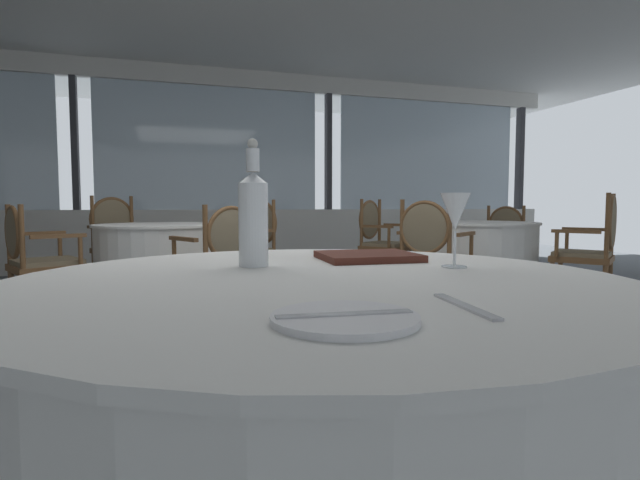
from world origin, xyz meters
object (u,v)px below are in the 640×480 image
(wine_glass, at_px, (455,214))
(dining_chair_0_0, at_px, (117,237))
(menu_book, at_px, (368,256))
(dining_chair_1_1, at_px, (502,238))
(dining_chair_0_1, at_px, (35,254))
(dining_chair_0_2, at_px, (222,256))
(side_plate, at_px, (345,318))
(dining_chair_1_0, at_px, (595,243))
(dining_chair_1_3, at_px, (430,249))
(water_bottle, at_px, (253,216))
(dining_chair_0_3, at_px, (253,240))
(dining_chair_1_2, at_px, (379,236))

(wine_glass, height_order, dining_chair_0_0, dining_chair_0_0)
(menu_book, bearing_deg, dining_chair_1_1, 50.42)
(dining_chair_0_1, height_order, dining_chair_0_2, dining_chair_0_1)
(side_plate, height_order, dining_chair_1_0, dining_chair_1_0)
(dining_chair_0_2, distance_m, dining_chair_1_0, 3.14)
(wine_glass, height_order, menu_book, wine_glass)
(dining_chair_0_1, bearing_deg, dining_chair_1_3, -37.12)
(menu_book, distance_m, dining_chair_0_0, 4.19)
(side_plate, relative_size, dining_chair_0_1, 0.22)
(dining_chair_0_2, xyz_separation_m, dining_chair_1_0, (3.12, -0.32, 0.05))
(dining_chair_0_0, height_order, dining_chair_1_1, dining_chair_0_0)
(water_bottle, xyz_separation_m, menu_book, (0.35, 0.05, -0.12))
(wine_glass, relative_size, dining_chair_0_0, 0.19)
(dining_chair_0_0, bearing_deg, wine_glass, -10.43)
(dining_chair_0_0, xyz_separation_m, dining_chair_0_3, (1.34, -0.45, -0.03))
(menu_book, xyz_separation_m, dining_chair_1_1, (3.12, 3.40, -0.22))
(water_bottle, bearing_deg, dining_chair_1_2, 61.36)
(wine_glass, bearing_deg, side_plate, -135.19)
(menu_book, bearing_deg, dining_chair_0_3, 88.96)
(water_bottle, relative_size, wine_glass, 1.74)
(dining_chair_0_0, bearing_deg, dining_chair_0_3, 44.98)
(dining_chair_0_1, xyz_separation_m, dining_chair_1_3, (2.98, -0.56, 0.01))
(dining_chair_1_2, xyz_separation_m, dining_chair_1_3, (-0.20, -1.46, -0.01))
(dining_chair_0_0, height_order, dining_chair_0_3, dining_chair_0_0)
(wine_glass, distance_m, dining_chair_1_1, 4.71)
(water_bottle, distance_m, menu_book, 0.37)
(wine_glass, relative_size, dining_chair_1_2, 0.20)
(dining_chair_1_1, bearing_deg, dining_chair_0_0, -45.60)
(wine_glass, distance_m, dining_chair_1_0, 3.54)
(menu_book, bearing_deg, side_plate, -112.16)
(side_plate, distance_m, dining_chair_1_2, 4.76)
(dining_chair_0_0, relative_size, dining_chair_1_3, 1.05)
(dining_chair_1_1, bearing_deg, menu_book, 10.51)
(side_plate, distance_m, water_bottle, 0.66)
(wine_glass, bearing_deg, dining_chair_0_1, 119.53)
(menu_book, distance_m, dining_chair_1_3, 2.60)
(dining_chair_1_0, bearing_deg, dining_chair_0_1, 43.18)
(dining_chair_0_0, distance_m, dining_chair_1_2, 2.78)
(side_plate, relative_size, dining_chair_0_3, 0.21)
(dining_chair_0_1, relative_size, dining_chair_1_1, 1.01)
(water_bottle, height_order, dining_chair_1_3, water_bottle)
(water_bottle, height_order, wine_glass, water_bottle)
(menu_book, distance_m, dining_chair_1_0, 3.51)
(water_bottle, xyz_separation_m, dining_chair_1_3, (1.80, 2.20, -0.32))
(dining_chair_0_3, bearing_deg, wine_glass, 61.94)
(dining_chair_1_3, bearing_deg, dining_chair_0_0, 106.37)
(menu_book, relative_size, dining_chair_1_1, 0.30)
(menu_book, xyz_separation_m, dining_chair_0_3, (0.25, 3.59, -0.20))
(side_plate, relative_size, dining_chair_1_1, 0.23)
(wine_glass, height_order, dining_chair_1_3, dining_chair_1_3)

